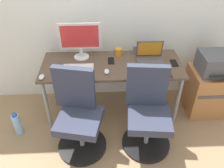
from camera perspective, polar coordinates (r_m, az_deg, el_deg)
name	(u,v)px	position (r m, az deg, el deg)	size (l,w,h in m)	color
ground_plane	(112,109)	(3.10, -0.04, -6.32)	(5.28, 5.28, 0.00)	#9E7A56
back_wall	(110,2)	(2.77, -0.46, 19.69)	(4.40, 0.04, 2.60)	white
desk	(112,69)	(2.69, -0.05, 3.74)	(1.62, 0.63, 0.71)	brown
office_chair_left	(78,115)	(2.44, -8.33, -7.75)	(0.54, 0.54, 0.94)	black
office_chair_right	(147,113)	(2.47, 8.81, -7.17)	(0.54, 0.54, 0.94)	black
side_cabinet	(207,91)	(3.16, 22.50, -1.60)	(0.47, 0.46, 0.59)	#B77542
printer	(216,63)	(2.94, 24.38, 4.74)	(0.38, 0.40, 0.24)	#515156
water_bottle_on_floor	(17,124)	(2.93, -22.48, -9.18)	(0.09, 0.09, 0.31)	#8CBFF2
desktop_monitor	(80,38)	(2.70, -7.97, 11.18)	(0.48, 0.18, 0.43)	silver
open_laptop	(150,57)	(2.73, 9.45, 6.69)	(0.31, 0.26, 0.23)	#4C4C51
keyboard_by_monitor	(78,67)	(2.62, -8.37, 4.16)	(0.34, 0.12, 0.02)	silver
keyboard_by_laptop	(156,74)	(2.52, 10.87, 2.48)	(0.34, 0.12, 0.02)	#2D2D2D
mouse_by_monitor	(42,77)	(2.53, -17.12, 1.68)	(0.06, 0.10, 0.03)	silver
mouse_by_laptop	(107,71)	(2.50, -1.34, 3.14)	(0.06, 0.10, 0.03)	silver
coffee_mug	(119,52)	(2.81, 1.65, 7.98)	(0.08, 0.08, 0.09)	orange
pen_cup	(135,49)	(2.88, 5.81, 8.66)	(0.07, 0.07, 0.10)	slate
phone_near_laptop	(111,61)	(2.71, -0.26, 5.80)	(0.07, 0.14, 0.01)	black
phone_near_monitor	(174,63)	(2.76, 15.19, 5.05)	(0.07, 0.14, 0.01)	black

